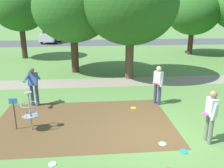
{
  "coord_description": "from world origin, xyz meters",
  "views": [
    {
      "loc": [
        -2.03,
        -6.78,
        3.99
      ],
      "look_at": [
        -1.18,
        2.63,
        1.0
      ],
      "focal_mm": 37.79,
      "sensor_mm": 36.0,
      "label": 1
    }
  ],
  "objects_px": {
    "frisbee_by_tee": "(52,164)",
    "player_throwing": "(211,114)",
    "player_waiting_left": "(158,83)",
    "tree_mid_left": "(20,9)",
    "tree_mid_center": "(193,13)",
    "frisbee_scattered_a": "(162,144)",
    "tree_near_left": "(73,9)",
    "disc_golf_basket": "(28,110)",
    "tree_near_right": "(131,5)",
    "parked_car_leftmost": "(52,35)",
    "frisbee_near_basket": "(133,108)",
    "frisbee_far_right": "(184,151)",
    "player_foreground_watching": "(33,84)"
  },
  "relations": [
    {
      "from": "frisbee_scattered_a",
      "to": "parked_car_leftmost",
      "type": "distance_m",
      "value": 25.46
    },
    {
      "from": "player_foreground_watching",
      "to": "tree_near_left",
      "type": "relative_size",
      "value": 0.28
    },
    {
      "from": "frisbee_scattered_a",
      "to": "tree_mid_left",
      "type": "relative_size",
      "value": 0.04
    },
    {
      "from": "frisbee_by_tee",
      "to": "tree_mid_left",
      "type": "xyz_separation_m",
      "value": [
        -4.54,
        15.09,
        4.05
      ]
    },
    {
      "from": "parked_car_leftmost",
      "to": "disc_golf_basket",
      "type": "bearing_deg",
      "value": -83.51
    },
    {
      "from": "disc_golf_basket",
      "to": "tree_near_left",
      "type": "relative_size",
      "value": 0.23
    },
    {
      "from": "frisbee_by_tee",
      "to": "tree_near_left",
      "type": "relative_size",
      "value": 0.03
    },
    {
      "from": "player_waiting_left",
      "to": "tree_mid_left",
      "type": "xyz_separation_m",
      "value": [
        -8.51,
        11.14,
        3.09
      ]
    },
    {
      "from": "frisbee_far_right",
      "to": "tree_near_left",
      "type": "relative_size",
      "value": 0.04
    },
    {
      "from": "frisbee_by_tee",
      "to": "tree_mid_center",
      "type": "bearing_deg",
      "value": 56.59
    },
    {
      "from": "tree_near_left",
      "to": "tree_mid_left",
      "type": "height_order",
      "value": "tree_near_left"
    },
    {
      "from": "player_throwing",
      "to": "player_foreground_watching",
      "type": "bearing_deg",
      "value": 149.93
    },
    {
      "from": "frisbee_by_tee",
      "to": "disc_golf_basket",
      "type": "bearing_deg",
      "value": 117.4
    },
    {
      "from": "tree_mid_center",
      "to": "disc_golf_basket",
      "type": "bearing_deg",
      "value": -129.89
    },
    {
      "from": "disc_golf_basket",
      "to": "player_throwing",
      "type": "height_order",
      "value": "player_throwing"
    },
    {
      "from": "frisbee_scattered_a",
      "to": "tree_near_left",
      "type": "bearing_deg",
      "value": 109.11
    },
    {
      "from": "player_foreground_watching",
      "to": "frisbee_near_basket",
      "type": "xyz_separation_m",
      "value": [
        4.2,
        -0.66,
        -0.98
      ]
    },
    {
      "from": "parked_car_leftmost",
      "to": "frisbee_near_basket",
      "type": "bearing_deg",
      "value": -73.18
    },
    {
      "from": "player_throwing",
      "to": "frisbee_scattered_a",
      "type": "bearing_deg",
      "value": -179.81
    },
    {
      "from": "player_waiting_left",
      "to": "tree_near_right",
      "type": "bearing_deg",
      "value": 97.68
    },
    {
      "from": "player_throwing",
      "to": "tree_mid_left",
      "type": "bearing_deg",
      "value": 122.74
    },
    {
      "from": "player_foreground_watching",
      "to": "frisbee_scattered_a",
      "type": "distance_m",
      "value": 5.88
    },
    {
      "from": "player_throwing",
      "to": "tree_mid_center",
      "type": "distance_m",
      "value": 16.17
    },
    {
      "from": "tree_near_right",
      "to": "parked_car_leftmost",
      "type": "height_order",
      "value": "tree_near_right"
    },
    {
      "from": "tree_near_right",
      "to": "parked_car_leftmost",
      "type": "bearing_deg",
      "value": 112.65
    },
    {
      "from": "disc_golf_basket",
      "to": "frisbee_near_basket",
      "type": "xyz_separation_m",
      "value": [
        3.9,
        1.52,
        -0.74
      ]
    },
    {
      "from": "frisbee_by_tee",
      "to": "player_throwing",
      "type": "bearing_deg",
      "value": 8.65
    },
    {
      "from": "frisbee_far_right",
      "to": "tree_near_right",
      "type": "distance_m",
      "value": 9.01
    },
    {
      "from": "parked_car_leftmost",
      "to": "player_foreground_watching",
      "type": "bearing_deg",
      "value": -83.65
    },
    {
      "from": "frisbee_by_tee",
      "to": "tree_near_right",
      "type": "xyz_separation_m",
      "value": [
        3.4,
        8.19,
        4.25
      ]
    },
    {
      "from": "frisbee_by_tee",
      "to": "frisbee_far_right",
      "type": "bearing_deg",
      "value": 3.82
    },
    {
      "from": "disc_golf_basket",
      "to": "tree_mid_center",
      "type": "bearing_deg",
      "value": 50.11
    },
    {
      "from": "disc_golf_basket",
      "to": "frisbee_near_basket",
      "type": "distance_m",
      "value": 4.26
    },
    {
      "from": "player_foreground_watching",
      "to": "tree_near_right",
      "type": "distance_m",
      "value": 7.01
    },
    {
      "from": "frisbee_near_basket",
      "to": "frisbee_far_right",
      "type": "distance_m",
      "value": 3.43
    },
    {
      "from": "disc_golf_basket",
      "to": "tree_near_right",
      "type": "height_order",
      "value": "tree_near_right"
    },
    {
      "from": "frisbee_by_tee",
      "to": "frisbee_far_right",
      "type": "relative_size",
      "value": 0.89
    },
    {
      "from": "frisbee_near_basket",
      "to": "tree_mid_center",
      "type": "xyz_separation_m",
      "value": [
        7.46,
        12.07,
        3.72
      ]
    },
    {
      "from": "frisbee_scattered_a",
      "to": "tree_near_right",
      "type": "relative_size",
      "value": 0.04
    },
    {
      "from": "frisbee_scattered_a",
      "to": "player_foreground_watching",
      "type": "bearing_deg",
      "value": 142.71
    },
    {
      "from": "frisbee_by_tee",
      "to": "tree_near_left",
      "type": "height_order",
      "value": "tree_near_left"
    },
    {
      "from": "player_waiting_left",
      "to": "tree_mid_center",
      "type": "height_order",
      "value": "tree_mid_center"
    },
    {
      "from": "player_throwing",
      "to": "tree_mid_center",
      "type": "relative_size",
      "value": 0.3
    },
    {
      "from": "disc_golf_basket",
      "to": "tree_near_left",
      "type": "height_order",
      "value": "tree_near_left"
    },
    {
      "from": "frisbee_far_right",
      "to": "frisbee_scattered_a",
      "type": "height_order",
      "value": "same"
    },
    {
      "from": "frisbee_near_basket",
      "to": "tree_near_right",
      "type": "height_order",
      "value": "tree_near_right"
    },
    {
      "from": "tree_mid_left",
      "to": "frisbee_near_basket",
      "type": "bearing_deg",
      "value": -57.35
    },
    {
      "from": "disc_golf_basket",
      "to": "tree_near_right",
      "type": "xyz_separation_m",
      "value": [
        4.46,
        6.16,
        3.5
      ]
    },
    {
      "from": "tree_near_left",
      "to": "tree_mid_left",
      "type": "xyz_separation_m",
      "value": [
        -4.6,
        5.15,
        0.02
      ]
    },
    {
      "from": "tree_near_right",
      "to": "tree_mid_left",
      "type": "height_order",
      "value": "tree_near_right"
    }
  ]
}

